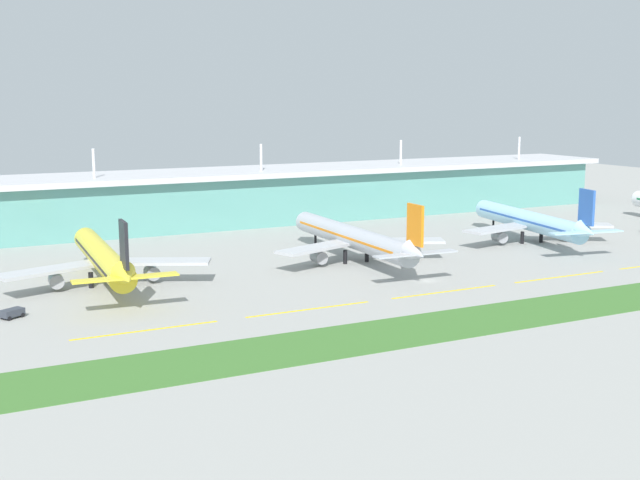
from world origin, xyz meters
TOP-DOWN VIEW (x-y plane):
  - ground_plane at (0.00, 0.00)m, footprint 600.00×600.00m
  - terminal_building at (-0.00, 105.54)m, footprint 288.00×34.00m
  - airliner_near_middle at (-69.36, 30.39)m, footprint 48.70×64.87m
  - airliner_center at (-4.37, 28.29)m, footprint 48.76×70.76m
  - airliner_far_middle at (57.20, 30.13)m, footprint 48.03×64.76m
  - taxiway_stripe_west at (-71.00, -10.98)m, footprint 28.00×0.70m
  - taxiway_stripe_mid_west at (-37.00, -10.98)m, footprint 28.00×0.70m
  - taxiway_stripe_centre at (-3.00, -10.98)m, footprint 28.00×0.70m
  - taxiway_stripe_mid_east at (31.00, -10.98)m, footprint 28.00×0.70m
  - grass_verge at (0.00, -33.58)m, footprint 300.00×18.00m
  - pushback_tug at (-92.05, 9.62)m, footprint 5.01×4.29m

SIDE VIEW (x-z plane):
  - ground_plane at x=0.00m, z-range 0.00..0.00m
  - taxiway_stripe_west at x=-71.00m, z-range 0.00..0.04m
  - taxiway_stripe_mid_west at x=-37.00m, z-range 0.00..0.04m
  - taxiway_stripe_centre at x=-3.00m, z-range 0.00..0.04m
  - taxiway_stripe_mid_east at x=31.00m, z-range 0.00..0.04m
  - grass_verge at x=0.00m, z-range 0.00..0.10m
  - pushback_tug at x=-92.05m, z-range 0.18..2.03m
  - airliner_near_middle at x=-69.36m, z-range -3.00..15.90m
  - airliner_far_middle at x=57.20m, z-range -3.00..15.90m
  - airliner_center at x=-4.37m, z-range -2.99..15.91m
  - terminal_building at x=0.00m, z-range -4.30..23.13m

